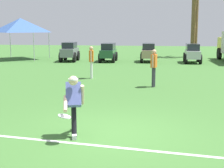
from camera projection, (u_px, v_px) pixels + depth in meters
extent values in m
plane|color=#3A692D|center=(113.00, 133.00, 8.03)|extent=(80.00, 80.00, 0.00)
cube|color=white|center=(106.00, 146.00, 7.11)|extent=(24.96, 3.41, 0.01)
cylinder|color=black|center=(74.00, 121.00, 7.73)|extent=(0.21, 0.37, 0.72)
cube|color=silver|center=(74.00, 136.00, 7.62)|extent=(0.17, 0.28, 0.10)
cylinder|color=black|center=(74.00, 117.00, 8.03)|extent=(0.23, 0.46, 0.69)
cube|color=silver|center=(74.00, 128.00, 8.23)|extent=(0.17, 0.28, 0.10)
cube|color=#4C5699|center=(73.00, 95.00, 7.66)|extent=(0.44, 0.50, 0.57)
sphere|color=beige|center=(73.00, 81.00, 7.49)|extent=(0.26, 0.26, 0.21)
cylinder|color=white|center=(73.00, 79.00, 7.48)|extent=(0.26, 0.26, 0.03)
cylinder|color=beige|center=(65.00, 104.00, 7.39)|extent=(0.23, 0.57, 0.27)
cylinder|color=beige|center=(82.00, 95.00, 7.74)|extent=(0.15, 0.29, 0.49)
cylinder|color=white|center=(65.00, 116.00, 7.25)|extent=(0.28, 0.28, 0.08)
cylinder|color=#33333D|center=(153.00, 77.00, 14.17)|extent=(0.13, 0.13, 0.82)
cylinder|color=#33333D|center=(154.00, 77.00, 14.34)|extent=(0.13, 0.13, 0.82)
cube|color=orange|center=(154.00, 61.00, 14.15)|extent=(0.27, 0.37, 0.54)
cylinder|color=tan|center=(153.00, 61.00, 13.95)|extent=(0.09, 0.09, 0.52)
cylinder|color=tan|center=(155.00, 60.00, 14.34)|extent=(0.09, 0.09, 0.52)
sphere|color=tan|center=(154.00, 52.00, 14.09)|extent=(0.24, 0.24, 0.20)
cylinder|color=silver|center=(91.00, 70.00, 16.58)|extent=(0.12, 0.12, 0.82)
cylinder|color=silver|center=(92.00, 70.00, 16.76)|extent=(0.12, 0.12, 0.82)
cube|color=orange|center=(91.00, 56.00, 16.56)|extent=(0.24, 0.36, 0.54)
cylinder|color=tan|center=(91.00, 56.00, 16.35)|extent=(0.08, 0.08, 0.52)
cylinder|color=tan|center=(92.00, 56.00, 16.77)|extent=(0.08, 0.08, 0.52)
sphere|color=tan|center=(91.00, 48.00, 16.50)|extent=(0.22, 0.22, 0.20)
cube|color=slate|center=(70.00, 52.00, 25.24)|extent=(1.16, 2.42, 0.60)
cube|color=#1E232B|center=(70.00, 45.00, 25.21)|extent=(0.98, 1.61, 0.44)
cylinder|color=black|center=(65.00, 56.00, 26.10)|extent=(0.24, 0.73, 0.72)
cylinder|color=black|center=(78.00, 56.00, 26.03)|extent=(0.24, 0.73, 0.72)
cylinder|color=black|center=(61.00, 57.00, 24.56)|extent=(0.24, 0.73, 0.72)
cylinder|color=black|center=(74.00, 57.00, 24.49)|extent=(0.24, 0.73, 0.72)
cube|color=#235133|center=(108.00, 53.00, 25.00)|extent=(1.03, 2.43, 0.55)
cube|color=#1E232B|center=(109.00, 46.00, 25.07)|extent=(0.89, 1.82, 0.46)
cylinder|color=black|center=(103.00, 56.00, 25.92)|extent=(0.20, 0.66, 0.66)
cylinder|color=black|center=(116.00, 56.00, 25.81)|extent=(0.20, 0.66, 0.66)
cylinder|color=black|center=(100.00, 58.00, 24.29)|extent=(0.20, 0.66, 0.66)
cylinder|color=black|center=(113.00, 58.00, 24.17)|extent=(0.20, 0.66, 0.66)
cube|color=#998466|center=(148.00, 53.00, 24.85)|extent=(1.07, 2.44, 0.55)
cube|color=#1E232B|center=(149.00, 46.00, 24.92)|extent=(0.93, 1.84, 0.46)
cylinder|color=black|center=(142.00, 56.00, 25.76)|extent=(0.21, 0.67, 0.66)
cylinder|color=black|center=(155.00, 56.00, 25.67)|extent=(0.21, 0.67, 0.66)
cylinder|color=black|center=(142.00, 58.00, 24.12)|extent=(0.21, 0.67, 0.66)
cylinder|color=black|center=(155.00, 58.00, 24.02)|extent=(0.21, 0.67, 0.66)
cube|color=#B7BABF|center=(192.00, 54.00, 24.16)|extent=(0.97, 2.40, 0.55)
cube|color=#1E232B|center=(192.00, 47.00, 24.22)|extent=(0.85, 1.80, 0.46)
cylinder|color=black|center=(185.00, 57.00, 25.09)|extent=(0.18, 0.66, 0.66)
cylinder|color=black|center=(198.00, 57.00, 24.95)|extent=(0.18, 0.66, 0.66)
cylinder|color=black|center=(186.00, 59.00, 23.45)|extent=(0.18, 0.66, 0.66)
cylinder|color=black|center=(200.00, 59.00, 23.31)|extent=(0.18, 0.66, 0.66)
cylinder|color=black|center=(219.00, 54.00, 26.73)|extent=(0.28, 0.91, 0.90)
cylinder|color=brown|center=(194.00, 16.00, 28.42)|extent=(0.38, 0.38, 6.80)
cylinder|color=brown|center=(196.00, 20.00, 28.80)|extent=(0.32, 0.32, 6.23)
cylinder|color=#B2B5BA|center=(49.00, 45.00, 28.36)|extent=(0.06, 0.06, 2.10)
cylinder|color=#B2B5BA|center=(10.00, 45.00, 28.86)|extent=(0.06, 0.06, 2.10)
cylinder|color=#B2B5BA|center=(34.00, 47.00, 25.04)|extent=(0.06, 0.06, 2.10)
pyramid|color=#33569E|center=(20.00, 25.00, 26.69)|extent=(3.57, 3.57, 1.09)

